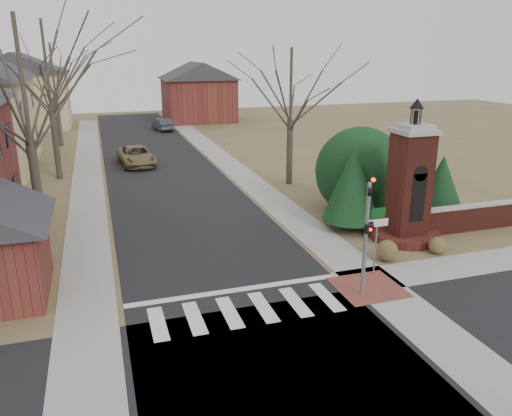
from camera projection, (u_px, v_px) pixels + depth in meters
name	position (u px, v px, depth m)	size (l,w,h in m)	color
ground	(254.00, 322.00, 16.27)	(120.00, 120.00, 0.00)	brown
main_street	(163.00, 171.00, 36.23)	(8.00, 70.00, 0.01)	black
cross_street	(287.00, 376.00, 13.55)	(120.00, 8.00, 0.01)	black
crosswalk_zone	(247.00, 310.00, 17.00)	(8.00, 2.20, 0.02)	silver
stop_bar	(235.00, 290.00, 18.36)	(8.00, 0.35, 0.02)	silver
sidewalk_right_main	(232.00, 166.00, 37.74)	(2.00, 60.00, 0.02)	gray
sidewalk_left	(88.00, 177.00, 34.72)	(2.00, 60.00, 0.02)	gray
curb_apron	(368.00, 288.00, 18.57)	(2.40, 2.40, 0.02)	brown
traffic_signal_pole	(367.00, 228.00, 17.26)	(0.28, 0.41, 4.50)	slate
sign_post	(377.00, 228.00, 19.11)	(0.90, 0.07, 2.75)	slate
brick_gate_monument	(408.00, 194.00, 22.76)	(3.20, 3.20, 6.47)	#5D231B
brick_garden_wall	(484.00, 216.00, 24.53)	(7.50, 0.50, 1.30)	#5D231B
house_distant_left	(19.00, 89.00, 55.03)	(10.80, 8.80, 8.53)	#CFC48A
house_distant_right	(198.00, 90.00, 61.02)	(8.80, 8.80, 7.30)	brown
evergreen_near	(352.00, 184.00, 24.02)	(2.80, 2.80, 4.10)	#473D33
evergreen_mid	(398.00, 167.00, 25.97)	(3.40, 3.40, 4.70)	#473D33
evergreen_far	(441.00, 182.00, 25.86)	(2.40, 2.40, 3.30)	#473D33
evergreen_mass	(360.00, 168.00, 26.78)	(4.80, 4.80, 4.80)	black
bare_tree_0	(21.00, 70.00, 20.06)	(8.05, 8.05, 11.15)	#473D33
bare_tree_1	(45.00, 57.00, 31.75)	(8.40, 8.40, 11.64)	#473D33
bare_tree_2	(52.00, 66.00, 43.71)	(7.35, 7.35, 10.19)	#473D33
bare_tree_3	(291.00, 79.00, 30.93)	(7.00, 7.00, 9.70)	#473D33
pickup_truck	(136.00, 156.00, 38.01)	(2.37, 5.13, 1.43)	olive
distant_car	(162.00, 124.00, 54.25)	(1.43, 4.09, 1.35)	#393B42
dry_shrub_left	(387.00, 251.00, 20.83)	(0.90, 0.90, 0.90)	brown
dry_shrub_right	(437.00, 245.00, 21.58)	(0.75, 0.75, 0.75)	brown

